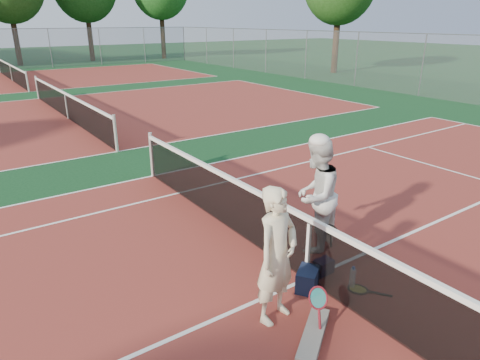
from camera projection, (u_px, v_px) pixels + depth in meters
The scene contains 17 objects.
ground at pixel (306, 279), 6.35m from camera, with size 130.00×130.00×0.00m, color #0E3618.
court_main at pixel (306, 279), 6.35m from camera, with size 23.77×10.97×0.01m, color maroon.
court_far_a at pixel (68, 118), 16.72m from camera, with size 23.77×10.97×0.01m, color maroon.
court_far_b at pixel (13, 81), 27.10m from camera, with size 23.77×10.97×0.01m, color maroon.
net_main at pixel (308, 249), 6.17m from camera, with size 0.10×10.98×1.02m, color black, non-canonical shape.
net_far_a at pixel (66, 106), 16.55m from camera, with size 0.10×10.98×1.02m, color black, non-canonical shape.
net_far_b at pixel (11, 73), 26.92m from camera, with size 0.10×10.98×1.02m, color black, non-canonical shape.
fence_right at pixel (464, 69), 19.57m from camera, with size 54.50×0.06×3.00m, color slate, non-canonical shape.
player_a at pixel (277, 256), 5.25m from camera, with size 0.66×0.43×1.81m, color beige.
player_b at pixel (316, 195), 6.91m from camera, with size 0.93×0.73×1.92m, color silver.
racket_red at pixel (317, 308), 5.30m from camera, with size 0.32×0.27×0.54m, color maroon, non-canonical shape.
racket_black_held at pixel (330, 238), 6.99m from camera, with size 0.31×0.27×0.54m, color black, non-canonical shape.
racket_spare at pixel (358, 289), 6.09m from camera, with size 0.60×0.27×0.03m, color black, non-canonical shape.
sports_bag_navy at pixel (307, 279), 6.08m from camera, with size 0.39×0.27×0.31m, color #101932.
sports_bag_purple at pixel (323, 267), 6.47m from camera, with size 0.28×0.19×0.23m, color black.
net_cover_canvas at pixel (313, 335), 5.15m from camera, with size 0.98×0.23×0.10m, color slate.
water_bottle at pixel (352, 278), 6.12m from camera, with size 0.09×0.09×0.30m, color #C2E1F5.
Camera 1 is at (-3.91, -3.89, 3.62)m, focal length 32.00 mm.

